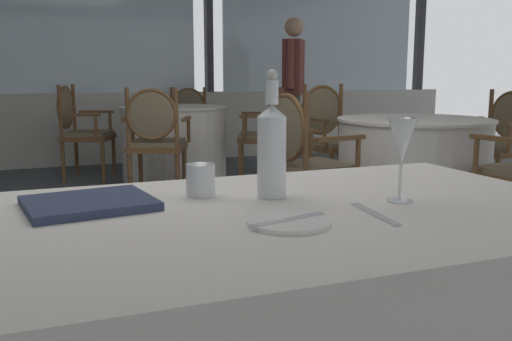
{
  "coord_description": "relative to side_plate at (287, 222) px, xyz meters",
  "views": [
    {
      "loc": [
        -0.48,
        -2.55,
        1.05
      ],
      "look_at": [
        -0.02,
        -1.39,
        0.84
      ],
      "focal_mm": 39.09,
      "sensor_mm": 36.0,
      "label": 1
    }
  ],
  "objects": [
    {
      "name": "dining_chair_0_3",
      "position": [
        1.73,
        4.18,
        -0.21
      ],
      "size": [
        0.6,
        0.64,
        0.94
      ],
      "rotation": [
        0.0,
        0.0,
        9.03
      ],
      "color": "brown",
      "rests_on": "ground_plane"
    },
    {
      "name": "butter_knife",
      "position": [
        0.0,
        0.0,
        0.01
      ],
      "size": [
        0.18,
        0.06,
        0.0
      ],
      "primitive_type": "cube",
      "rotation": [
        0.0,
        0.0,
        0.24
      ],
      "color": "silver",
      "rests_on": "foreground_table"
    },
    {
      "name": "menu_book",
      "position": [
        -0.37,
        0.31,
        0.01
      ],
      "size": [
        0.31,
        0.28,
        0.02
      ],
      "primitive_type": "cube",
      "rotation": [
        0.0,
        0.0,
        0.14
      ],
      "color": "#2D3856",
      "rests_on": "foreground_table"
    },
    {
      "name": "dinner_fork",
      "position": [
        0.22,
        0.0,
        -0.0
      ],
      "size": [
        0.04,
        0.2,
        0.0
      ],
      "primitive_type": "cube",
      "rotation": [
        0.0,
        0.0,
        1.47
      ],
      "color": "silver",
      "rests_on": "foreground_table"
    },
    {
      "name": "diner_person_0",
      "position": [
        2.3,
        4.83,
        0.22
      ],
      "size": [
        0.37,
        0.45,
        1.7
      ],
      "rotation": [
        0.0,
        0.0,
        5.67
      ],
      "color": "#424C42",
      "rests_on": "ground_plane"
    },
    {
      "name": "ground_plane",
      "position": [
        0.0,
        1.53,
        -0.75
      ],
      "size": [
        15.0,
        15.0,
        0.0
      ],
      "primitive_type": "plane",
      "color": "#4C5156"
    },
    {
      "name": "background_table_0",
      "position": [
        0.83,
        4.55,
        -0.38
      ],
      "size": [
        1.09,
        1.09,
        0.75
      ],
      "color": "white",
      "rests_on": "ground_plane"
    },
    {
      "name": "side_plate",
      "position": [
        0.0,
        0.0,
        0.0
      ],
      "size": [
        0.18,
        0.18,
        0.01
      ],
      "primitive_type": "cylinder",
      "color": "white",
      "rests_on": "foreground_table"
    },
    {
      "name": "window_wall_far",
      "position": [
        0.0,
        5.86,
        0.35
      ],
      "size": [
        10.23,
        0.14,
        2.75
      ],
      "color": "beige",
      "rests_on": "ground_plane"
    },
    {
      "name": "dining_chair_0_1",
      "position": [
        -0.07,
        4.93,
        -0.19
      ],
      "size": [
        0.6,
        0.64,
        0.97
      ],
      "rotation": [
        0.0,
        0.0,
        5.89
      ],
      "color": "brown",
      "rests_on": "ground_plane"
    },
    {
      "name": "dining_chair_2_0",
      "position": [
        1.1,
        2.16,
        -0.2
      ],
      "size": [
        0.53,
        0.58,
        0.96
      ],
      "rotation": [
        0.0,
        0.0,
        6.43
      ],
      "color": "brown",
      "rests_on": "ground_plane"
    },
    {
      "name": "dining_chair_0_2",
      "position": [
        0.46,
        3.66,
        -0.19
      ],
      "size": [
        0.64,
        0.6,
        0.96
      ],
      "rotation": [
        0.0,
        0.0,
        7.46
      ],
      "color": "brown",
      "rests_on": "ground_plane"
    },
    {
      "name": "dining_chair_2_3",
      "position": [
        1.93,
        3.28,
        -0.18
      ],
      "size": [
        0.58,
        0.53,
        0.98
      ],
      "rotation": [
        0.0,
        0.0,
        11.15
      ],
      "color": "brown",
      "rests_on": "ground_plane"
    },
    {
      "name": "background_table_2",
      "position": [
        2.08,
        2.3,
        -0.38
      ],
      "size": [
        1.12,
        1.12,
        0.75
      ],
      "color": "white",
      "rests_on": "ground_plane"
    },
    {
      "name": "water_tumbler",
      "position": [
        -0.09,
        0.34,
        0.04
      ],
      "size": [
        0.08,
        0.08,
        0.08
      ],
      "primitive_type": "cylinder",
      "color": "white",
      "rests_on": "foreground_table"
    },
    {
      "name": "water_bottle",
      "position": [
        0.08,
        0.26,
        0.12
      ],
      "size": [
        0.07,
        0.07,
        0.32
      ],
      "color": "white",
      "rests_on": "foreground_table"
    },
    {
      "name": "dining_chair_0_0",
      "position": [
        1.2,
        5.44,
        -0.21
      ],
      "size": [
        0.64,
        0.6,
        0.92
      ],
      "rotation": [
        0.0,
        0.0,
        4.32
      ],
      "color": "brown",
      "rests_on": "ground_plane"
    },
    {
      "name": "dining_chair_2_2",
      "position": [
        3.05,
        2.45,
        -0.19
      ],
      "size": [
        0.53,
        0.58,
        0.94
      ],
      "rotation": [
        0.0,
        0.0,
        9.57
      ],
      "color": "brown",
      "rests_on": "ground_plane"
    },
    {
      "name": "wine_glass",
      "position": [
        0.35,
        0.09,
        0.14
      ],
      "size": [
        0.07,
        0.07,
        0.21
      ],
      "color": "white",
      "rests_on": "foreground_table"
    }
  ]
}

